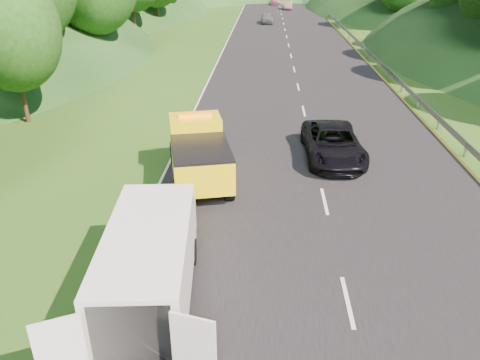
# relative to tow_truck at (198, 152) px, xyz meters

# --- Properties ---
(ground) EXTENTS (320.00, 320.00, 0.00)m
(ground) POSITION_rel_tow_truck_xyz_m (2.25, -5.84, -1.28)
(ground) COLOR #38661E
(ground) RESTS_ON ground
(road_surface) EXTENTS (14.00, 200.00, 0.02)m
(road_surface) POSITION_rel_tow_truck_xyz_m (5.25, 34.16, -1.27)
(road_surface) COLOR black
(road_surface) RESTS_ON ground
(guardrail) EXTENTS (0.06, 140.00, 1.52)m
(guardrail) POSITION_rel_tow_truck_xyz_m (12.55, 46.66, -1.28)
(guardrail) COLOR gray
(guardrail) RESTS_ON ground
(tree_line_left) EXTENTS (14.00, 140.00, 14.00)m
(tree_line_left) POSITION_rel_tow_truck_xyz_m (-16.75, 54.16, -1.28)
(tree_line_left) COLOR #28601C
(tree_line_left) RESTS_ON ground
(tree_line_right) EXTENTS (14.00, 140.00, 14.00)m
(tree_line_right) POSITION_rel_tow_truck_xyz_m (25.25, 54.16, -1.28)
(tree_line_right) COLOR #28601C
(tree_line_right) RESTS_ON ground
(tow_truck) EXTENTS (3.51, 6.41, 2.61)m
(tow_truck) POSITION_rel_tow_truck_xyz_m (0.00, 0.00, 0.00)
(tow_truck) COLOR black
(tow_truck) RESTS_ON ground
(white_van) EXTENTS (3.69, 6.96, 2.40)m
(white_van) POSITION_rel_tow_truck_xyz_m (-0.22, -8.01, 0.08)
(white_van) COLOR black
(white_van) RESTS_ON ground
(woman) EXTENTS (0.56, 0.68, 1.64)m
(woman) POSITION_rel_tow_truck_xyz_m (-1.51, -4.41, -1.28)
(woman) COLOR white
(woman) RESTS_ON ground
(child) EXTENTS (0.56, 0.54, 0.91)m
(child) POSITION_rel_tow_truck_xyz_m (-0.67, -7.28, -1.28)
(child) COLOR #C3C168
(child) RESTS_ON ground
(suitcase) EXTENTS (0.37, 0.23, 0.56)m
(suitcase) POSITION_rel_tow_truck_xyz_m (-2.03, -4.70, -1.00)
(suitcase) COLOR #5C5945
(suitcase) RESTS_ON ground
(passing_suv) EXTENTS (2.78, 5.67, 1.55)m
(passing_suv) POSITION_rel_tow_truck_xyz_m (6.07, 2.60, -1.28)
(passing_suv) COLOR black
(passing_suv) RESTS_ON ground
(dist_car_a) EXTENTS (1.71, 4.26, 1.45)m
(dist_car_a) POSITION_rel_tow_truck_xyz_m (2.83, 52.54, -1.28)
(dist_car_a) COLOR #4C4D51
(dist_car_a) RESTS_ON ground
(dist_car_b) EXTENTS (1.49, 4.29, 1.41)m
(dist_car_b) POSITION_rel_tow_truck_xyz_m (6.58, 72.30, -1.28)
(dist_car_b) COLOR brown
(dist_car_b) RESTS_ON ground
(dist_car_c) EXTENTS (1.90, 4.67, 1.35)m
(dist_car_c) POSITION_rel_tow_truck_xyz_m (4.44, 81.65, -1.28)
(dist_car_c) COLOR #924967
(dist_car_c) RESTS_ON ground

